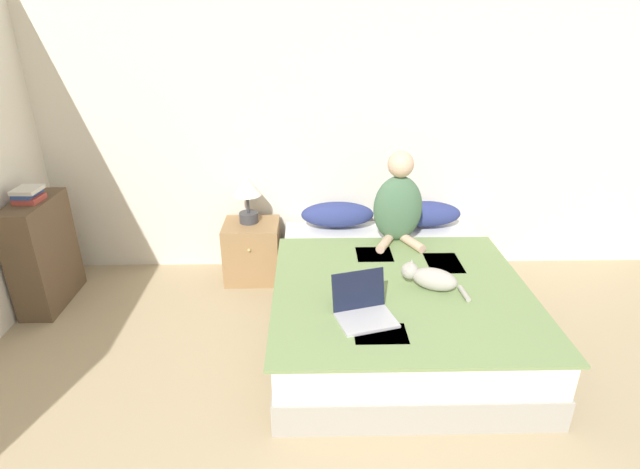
% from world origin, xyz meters
% --- Properties ---
extents(wall_back, '(5.96, 0.05, 2.55)m').
position_xyz_m(wall_back, '(0.00, 3.64, 1.27)').
color(wall_back, silver).
rests_on(wall_back, ground_plane).
extents(bed, '(1.73, 2.07, 0.47)m').
position_xyz_m(bed, '(0.40, 2.53, 0.23)').
color(bed, '#9E998E').
rests_on(bed, ground_plane).
extents(pillow_near, '(0.63, 0.27, 0.22)m').
position_xyz_m(pillow_near, '(0.03, 3.41, 0.58)').
color(pillow_near, navy).
rests_on(pillow_near, bed).
extents(pillow_far, '(0.63, 0.27, 0.22)m').
position_xyz_m(pillow_far, '(0.78, 3.41, 0.58)').
color(pillow_far, navy).
rests_on(pillow_far, bed).
extents(person_sitting, '(0.39, 0.38, 0.74)m').
position_xyz_m(person_sitting, '(0.49, 3.11, 0.78)').
color(person_sitting, '#476B4C').
rests_on(person_sitting, bed).
extents(cat_tabby, '(0.42, 0.31, 0.17)m').
position_xyz_m(cat_tabby, '(0.59, 2.33, 0.55)').
color(cat_tabby, '#A8A399').
rests_on(cat_tabby, bed).
extents(laptop_open, '(0.41, 0.38, 0.26)m').
position_xyz_m(laptop_open, '(0.11, 2.00, 0.52)').
color(laptop_open, '#B7B7BC').
rests_on(laptop_open, bed).
extents(nightstand, '(0.47, 0.44, 0.52)m').
position_xyz_m(nightstand, '(-0.72, 3.36, 0.26)').
color(nightstand, '#937047').
rests_on(nightstand, ground_plane).
extents(table_lamp, '(0.24, 0.24, 0.42)m').
position_xyz_m(table_lamp, '(-0.74, 3.40, 0.80)').
color(table_lamp, '#38383D').
rests_on(table_lamp, nightstand).
extents(bookshelf, '(0.26, 0.64, 0.88)m').
position_xyz_m(bookshelf, '(-2.32, 2.99, 0.44)').
color(bookshelf, brown).
rests_on(bookshelf, ground_plane).
extents(book_stack_top, '(0.18, 0.23, 0.11)m').
position_xyz_m(book_stack_top, '(-2.32, 2.98, 0.93)').
color(book_stack_top, '#B24238').
rests_on(book_stack_top, bookshelf).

